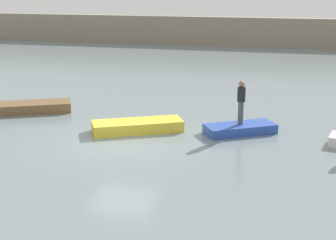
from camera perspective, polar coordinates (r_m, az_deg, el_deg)
ground_plane at (r=18.86m, az=-5.24°, el=-2.50°), size 120.00×120.00×0.00m
embankment_wall at (r=47.33m, az=6.70°, el=10.09°), size 80.00×1.20×2.62m
rowboat_brown at (r=23.81m, az=-15.15°, el=1.44°), size 3.56×2.61×0.45m
rowboat_yellow at (r=20.03m, az=-3.52°, el=-0.70°), size 3.75×2.69×0.44m
rowboat_blue at (r=19.97m, az=8.27°, el=-1.00°), size 2.97×2.41×0.37m
person_dark_shirt at (r=19.67m, az=8.40°, el=2.27°), size 0.32×0.32×1.76m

